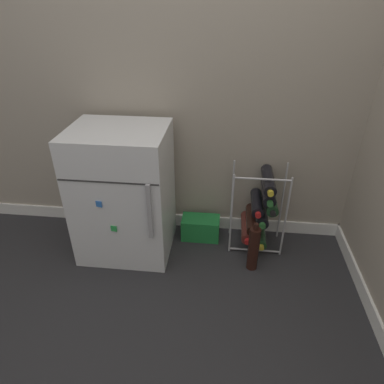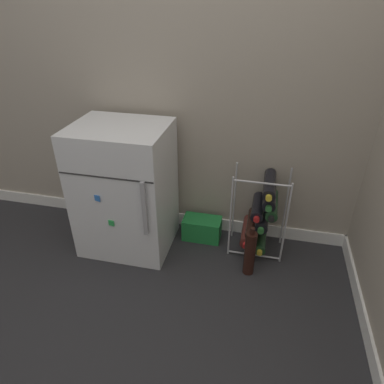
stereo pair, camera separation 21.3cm
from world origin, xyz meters
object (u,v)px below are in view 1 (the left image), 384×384
(wine_rack, at_px, (260,209))
(loose_bottle_floor, at_px, (254,248))
(mini_fridge, at_px, (124,193))
(soda_box, at_px, (201,228))

(wine_rack, relative_size, loose_bottle_floor, 1.72)
(mini_fridge, distance_m, wine_rack, 0.87)
(soda_box, bearing_deg, wine_rack, -5.24)
(wine_rack, distance_m, loose_bottle_floor, 0.27)
(mini_fridge, bearing_deg, loose_bottle_floor, -8.42)
(soda_box, xyz_separation_m, loose_bottle_floor, (0.35, -0.27, 0.07))
(wine_rack, bearing_deg, loose_bottle_floor, -99.53)
(mini_fridge, height_order, loose_bottle_floor, mini_fridge)
(mini_fridge, xyz_separation_m, wine_rack, (0.85, 0.12, -0.13))
(loose_bottle_floor, bearing_deg, soda_box, 141.89)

